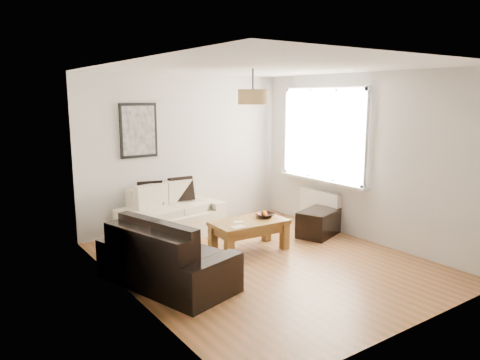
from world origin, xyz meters
TOP-DOWN VIEW (x-y plane):
  - floor at (0.00, 0.00)m, footprint 4.50×4.50m
  - ceiling at (0.00, 0.00)m, footprint 3.80×4.50m
  - wall_back at (0.00, 2.25)m, footprint 3.80×0.04m
  - wall_front at (0.00, -2.25)m, footprint 3.80×0.04m
  - wall_left at (-1.90, 0.00)m, footprint 0.04×4.50m
  - wall_right at (1.90, 0.00)m, footprint 0.04×4.50m
  - window_bay at (1.86, 0.80)m, footprint 0.14×1.90m
  - radiator at (1.82, 0.80)m, footprint 0.10×0.90m
  - poster at (-0.85, 2.22)m, footprint 0.62×0.04m
  - pendant_shade at (0.00, 0.30)m, footprint 0.40×0.40m
  - loveseat_cream at (-0.52, 1.78)m, footprint 1.74×1.14m
  - sofa_leather at (-1.43, 0.08)m, footprint 1.26×1.87m
  - coffee_table at (0.09, 0.50)m, footprint 1.12×0.64m
  - ottoman at (1.45, 0.44)m, footprint 0.85×0.70m
  - cushion_left at (-0.79, 1.98)m, footprint 0.41×0.23m
  - cushion_right at (-0.24, 1.98)m, footprint 0.41×0.15m
  - fruit_bowl at (0.40, 0.52)m, footprint 0.27×0.27m
  - orange_a at (0.41, 0.51)m, footprint 0.07×0.07m
  - orange_b at (0.46, 0.61)m, footprint 0.09×0.09m
  - orange_c at (0.33, 0.63)m, footprint 0.07×0.07m
  - papers at (-0.22, 0.33)m, footprint 0.20×0.14m

SIDE VIEW (x-z plane):
  - floor at x=0.00m, z-range 0.00..0.00m
  - ottoman at x=1.45m, z-range 0.00..0.42m
  - coffee_table at x=0.09m, z-range 0.00..0.45m
  - sofa_leather at x=-1.43m, z-range 0.00..0.74m
  - radiator at x=1.82m, z-range 0.12..0.64m
  - loveseat_cream at x=-0.52m, z-range 0.00..0.80m
  - papers at x=-0.22m, z-range 0.45..0.46m
  - fruit_bowl at x=0.40m, z-range 0.45..0.51m
  - orange_b at x=0.46m, z-range 0.45..0.53m
  - orange_c at x=0.33m, z-range 0.46..0.52m
  - orange_a at x=0.41m, z-range 0.46..0.52m
  - cushion_left at x=-0.79m, z-range 0.51..0.90m
  - cushion_right at x=-0.24m, z-range 0.51..0.92m
  - wall_back at x=0.00m, z-range 0.00..2.60m
  - wall_front at x=0.00m, z-range 0.00..2.60m
  - wall_left at x=-1.90m, z-range 0.00..2.60m
  - wall_right at x=1.90m, z-range 0.00..2.60m
  - window_bay at x=1.86m, z-range 0.80..2.40m
  - poster at x=-0.85m, z-range 1.26..2.13m
  - pendant_shade at x=0.00m, z-range 2.13..2.33m
  - ceiling at x=0.00m, z-range 2.60..2.60m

